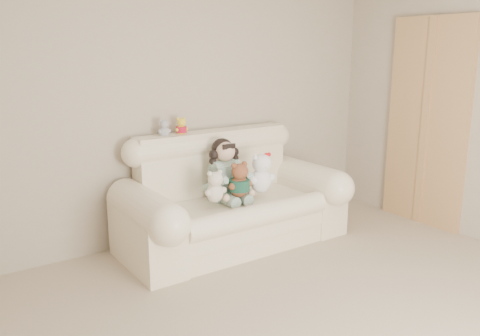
% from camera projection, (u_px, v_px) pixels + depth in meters
% --- Properties ---
extents(wall_back, '(4.50, 0.00, 4.50)m').
position_uv_depth(wall_back, '(180.00, 102.00, 4.62)').
color(wall_back, '#B6A591').
rests_on(wall_back, ground).
extents(sofa, '(2.10, 0.95, 1.03)m').
position_uv_depth(sofa, '(234.00, 191.00, 4.55)').
color(sofa, '#FFEECD').
rests_on(sofa, floor).
extents(door_panel, '(0.06, 0.90, 2.10)m').
position_uv_depth(door_panel, '(427.00, 123.00, 5.02)').
color(door_panel, tan).
rests_on(door_panel, floor).
extents(seated_child, '(0.40, 0.46, 0.58)m').
position_uv_depth(seated_child, '(225.00, 169.00, 4.54)').
color(seated_child, '#2C674E').
rests_on(seated_child, sofa).
extents(brown_teddy, '(0.24, 0.19, 0.37)m').
position_uv_depth(brown_teddy, '(239.00, 176.00, 4.38)').
color(brown_teddy, brown).
rests_on(brown_teddy, sofa).
extents(white_cat, '(0.32, 0.28, 0.44)m').
position_uv_depth(white_cat, '(261.00, 169.00, 4.51)').
color(white_cat, white).
rests_on(white_cat, sofa).
extents(cream_teddy, '(0.25, 0.22, 0.33)m').
position_uv_depth(cream_teddy, '(215.00, 183.00, 4.23)').
color(cream_teddy, beige).
rests_on(cream_teddy, sofa).
extents(yellow_mini_bear, '(0.15, 0.12, 0.20)m').
position_uv_depth(yellow_mini_bear, '(181.00, 125.00, 4.52)').
color(yellow_mini_bear, '#FFF335').
rests_on(yellow_mini_bear, sofa).
extents(grey_mini_plush, '(0.15, 0.14, 0.20)m').
position_uv_depth(grey_mini_plush, '(164.00, 127.00, 4.42)').
color(grey_mini_plush, '#ABACB2').
rests_on(grey_mini_plush, sofa).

